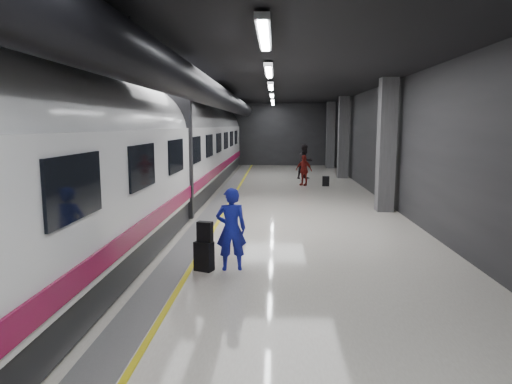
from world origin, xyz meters
TOP-DOWN VIEW (x-y plane):
  - ground at (0.00, 0.00)m, footprint 40.00×40.00m
  - platform_hall at (-0.29, 0.96)m, footprint 10.02×40.02m
  - train at (-3.25, -0.00)m, footprint 3.05×38.00m
  - traveler_main at (-0.10, -4.68)m, footprint 0.68×0.51m
  - suitcase_main at (-0.65, -4.77)m, footprint 0.43×0.36m
  - shoulder_bag at (-0.63, -4.73)m, footprint 0.34×0.24m
  - traveler_far_a at (2.42, 11.39)m, footprint 1.16×1.10m
  - traveler_far_b at (2.18, 8.64)m, footprint 0.94×0.78m
  - suitcase_far at (3.24, 8.42)m, footprint 0.33×0.22m

SIDE VIEW (x-z plane):
  - ground at x=0.00m, z-range 0.00..0.00m
  - suitcase_far at x=3.24m, z-range 0.00..0.48m
  - suitcase_main at x=-0.65m, z-range 0.00..0.60m
  - traveler_far_b at x=2.18m, z-range 0.00..1.50m
  - shoulder_bag at x=-0.63m, z-range 0.60..1.01m
  - traveler_main at x=-0.10m, z-range 0.00..1.70m
  - traveler_far_a at x=2.42m, z-range 0.00..1.90m
  - train at x=-3.25m, z-range 0.04..4.09m
  - platform_hall at x=-0.29m, z-range 1.28..5.79m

